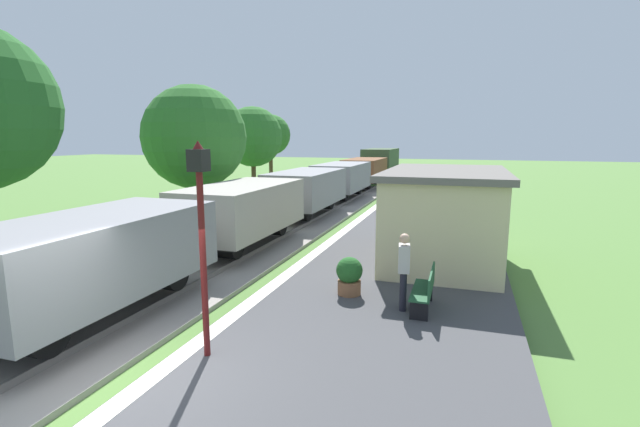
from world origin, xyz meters
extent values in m
plane|color=#517A38|center=(0.00, 0.00, 0.00)|extent=(160.00, 160.00, 0.00)
cube|color=silver|center=(0.40, 0.00, 0.25)|extent=(0.36, 60.00, 0.01)
cube|color=gray|center=(-2.40, 0.00, 0.06)|extent=(3.80, 60.00, 0.12)
cube|color=slate|center=(-1.68, 0.00, 0.19)|extent=(0.07, 60.00, 0.14)
cube|color=gray|center=(-2.40, 2.00, 1.58)|extent=(2.50, 5.60, 1.60)
cube|color=black|center=(-2.40, 2.00, 0.93)|extent=(2.10, 5.15, 0.50)
cylinder|color=black|center=(-2.40, 3.79, 0.68)|extent=(1.56, 0.84, 0.84)
cylinder|color=black|center=(-2.40, 0.21, 0.68)|extent=(1.56, 0.84, 0.84)
cylinder|color=black|center=(-2.40, 4.95, 0.93)|extent=(0.20, 0.30, 0.20)
cube|color=gray|center=(-2.40, 8.60, 1.58)|extent=(2.50, 5.60, 1.60)
cube|color=black|center=(-2.40, 8.60, 0.93)|extent=(2.10, 5.15, 0.50)
cylinder|color=black|center=(-2.40, 10.39, 0.68)|extent=(1.56, 0.84, 0.84)
cylinder|color=black|center=(-2.40, 6.81, 0.68)|extent=(1.56, 0.84, 0.84)
cylinder|color=black|center=(-2.40, 11.55, 0.93)|extent=(0.20, 0.30, 0.20)
cylinder|color=black|center=(-2.40, 5.65, 0.93)|extent=(0.20, 0.30, 0.20)
cube|color=gray|center=(-2.40, 15.20, 1.58)|extent=(2.50, 5.60, 1.60)
cube|color=black|center=(-2.40, 15.20, 0.93)|extent=(2.10, 5.15, 0.50)
cylinder|color=black|center=(-2.40, 16.99, 0.68)|extent=(1.56, 0.84, 0.84)
cylinder|color=black|center=(-2.40, 13.41, 0.68)|extent=(1.56, 0.84, 0.84)
cylinder|color=black|center=(-2.40, 18.15, 0.93)|extent=(0.20, 0.30, 0.20)
cylinder|color=black|center=(-2.40, 12.25, 0.93)|extent=(0.20, 0.30, 0.20)
cube|color=gray|center=(-2.40, 21.80, 1.58)|extent=(2.50, 5.60, 1.60)
cube|color=black|center=(-2.40, 21.80, 0.93)|extent=(2.10, 5.15, 0.50)
cylinder|color=black|center=(-2.40, 23.59, 0.68)|extent=(1.56, 0.84, 0.84)
cylinder|color=black|center=(-2.40, 20.01, 0.68)|extent=(1.56, 0.84, 0.84)
cylinder|color=black|center=(-2.40, 24.75, 0.93)|extent=(0.20, 0.30, 0.20)
cylinder|color=black|center=(-2.40, 18.85, 0.93)|extent=(0.20, 0.30, 0.20)
cube|color=brown|center=(-2.40, 28.40, 1.58)|extent=(2.50, 5.60, 1.60)
cube|color=black|center=(-2.40, 28.40, 0.93)|extent=(2.10, 5.15, 0.50)
cylinder|color=black|center=(-2.40, 30.19, 0.68)|extent=(1.56, 0.84, 0.84)
cylinder|color=black|center=(-2.40, 26.61, 0.68)|extent=(1.56, 0.84, 0.84)
cylinder|color=black|center=(-2.40, 31.35, 0.93)|extent=(0.20, 0.30, 0.20)
cylinder|color=black|center=(-2.40, 25.45, 0.93)|extent=(0.20, 0.30, 0.20)
cube|color=#384C33|center=(-2.40, 35.00, 1.88)|extent=(2.50, 5.60, 2.20)
cube|color=black|center=(-2.40, 35.00, 0.93)|extent=(2.10, 5.15, 0.50)
cylinder|color=black|center=(-2.40, 36.79, 0.68)|extent=(1.56, 0.84, 0.84)
cylinder|color=black|center=(-2.40, 33.21, 0.68)|extent=(1.56, 0.84, 0.84)
cylinder|color=black|center=(-2.40, 37.95, 0.93)|extent=(0.20, 0.30, 0.20)
cylinder|color=black|center=(-2.40, 32.05, 0.93)|extent=(0.20, 0.30, 0.20)
cube|color=beige|center=(4.40, 8.83, 1.55)|extent=(3.20, 5.50, 2.60)
cube|color=#66605B|center=(4.40, 8.83, 2.94)|extent=(3.50, 5.80, 0.18)
cube|color=black|center=(2.79, 7.73, 1.68)|extent=(0.03, 0.90, 0.80)
cube|color=#1E4C2D|center=(4.17, 4.40, 0.69)|extent=(0.42, 1.50, 0.04)
cube|color=#1E4C2D|center=(4.36, 4.40, 0.93)|extent=(0.04, 1.50, 0.45)
cube|color=black|center=(4.17, 3.80, 0.46)|extent=(0.38, 0.06, 0.42)
cube|color=black|center=(4.17, 5.00, 0.46)|extent=(0.38, 0.06, 0.42)
cube|color=#1E4C2D|center=(4.17, 13.26, 0.69)|extent=(0.42, 1.50, 0.04)
cube|color=#1E4C2D|center=(4.36, 13.26, 0.93)|extent=(0.04, 1.50, 0.45)
cube|color=black|center=(4.17, 12.66, 0.46)|extent=(0.38, 0.06, 0.42)
cube|color=black|center=(4.17, 13.86, 0.46)|extent=(0.38, 0.06, 0.42)
cylinder|color=black|center=(3.79, 4.21, 0.68)|extent=(0.15, 0.15, 0.86)
cylinder|color=black|center=(3.76, 4.37, 0.68)|extent=(0.15, 0.15, 0.86)
cube|color=#B2ADA8|center=(3.77, 4.29, 1.41)|extent=(0.29, 0.41, 0.60)
sphere|color=tan|center=(3.77, 4.29, 1.85)|extent=(0.22, 0.22, 0.22)
cylinder|color=brown|center=(2.41, 4.86, 0.42)|extent=(0.56, 0.56, 0.34)
sphere|color=#235B23|center=(2.41, 4.86, 0.85)|extent=(0.64, 0.64, 0.64)
cylinder|color=#591414|center=(0.82, 1.12, 1.85)|extent=(0.11, 0.11, 3.20)
cube|color=black|center=(0.82, 1.12, 3.63)|extent=(0.28, 0.28, 0.36)
sphere|color=#F2E5BF|center=(0.82, 1.12, 3.63)|extent=(0.20, 0.20, 0.20)
cone|color=#591414|center=(0.82, 1.12, 3.87)|extent=(0.20, 0.20, 0.16)
cylinder|color=#4C3823|center=(-6.10, 11.44, 1.18)|extent=(0.28, 0.28, 2.36)
sphere|color=#2D6B28|center=(-6.10, 11.44, 4.01)|extent=(4.39, 4.39, 4.39)
cylinder|color=#4C3823|center=(-7.43, 19.59, 1.34)|extent=(0.28, 0.28, 2.68)
sphere|color=#2D6B28|center=(-7.43, 19.59, 4.03)|extent=(3.62, 3.62, 3.62)
cylinder|color=#4C3823|center=(-8.70, 24.97, 1.54)|extent=(0.28, 0.28, 3.08)
sphere|color=#2D6B28|center=(-8.70, 24.97, 4.18)|extent=(2.93, 2.93, 2.93)
camera|label=1|loc=(4.93, -5.14, 4.00)|focal=24.96mm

